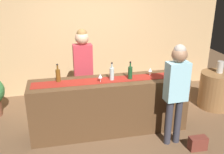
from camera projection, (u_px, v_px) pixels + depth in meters
ground_plane at (110, 130)px, 4.63m from camera, size 10.00×10.00×0.00m
back_wall at (92, 30)px, 5.86m from camera, size 6.00×0.12×2.90m
bar_counter at (109, 106)px, 4.46m from camera, size 2.65×0.60×0.95m
counter_runner_cloth at (109, 80)px, 4.29m from camera, size 2.52×0.28×0.01m
wine_bottle_amber at (58, 75)px, 4.18m from camera, size 0.07×0.07×0.30m
wine_bottle_clear at (112, 74)px, 4.26m from camera, size 0.07×0.07×0.30m
wine_bottle_green at (130, 73)px, 4.30m from camera, size 0.07×0.07×0.30m
wine_glass_near_customer at (100, 76)px, 4.16m from camera, size 0.07×0.07×0.14m
wine_glass_mid_counter at (150, 70)px, 4.45m from camera, size 0.07×0.07×0.14m
bartender at (83, 65)px, 4.71m from camera, size 0.34×0.24×1.72m
customer_sipping at (176, 85)px, 3.92m from camera, size 0.35×0.23×1.65m
round_side_table at (216, 90)px, 5.36m from camera, size 0.68×0.68×0.74m
vase_on_side_table at (220, 67)px, 5.22m from camera, size 0.13×0.13×0.24m
handbag at (198, 143)px, 4.06m from camera, size 0.28×0.14×0.22m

